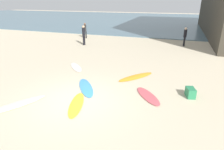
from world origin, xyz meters
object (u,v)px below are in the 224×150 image
at_px(surfboard_0, 76,67).
at_px(beachgoer_far, 84,34).
at_px(surfboard_4, 136,77).
at_px(surfboard_3, 148,96).
at_px(beachgoer_near, 185,36).
at_px(beachgoer_mid, 85,30).
at_px(surfboard_1, 16,105).
at_px(surfboard_5, 76,104).
at_px(surfboard_2, 86,87).
at_px(beach_cooler, 190,93).

distance_m(surfboard_0, beachgoer_far, 6.78).
relative_size(surfboard_4, beachgoer_far, 1.30).
distance_m(surfboard_3, beachgoer_far, 11.61).
height_order(surfboard_0, surfboard_3, same).
xyz_separation_m(beachgoer_near, beachgoer_mid, (-10.58, 0.60, -0.04)).
xyz_separation_m(surfboard_4, beachgoer_far, (-6.55, 6.62, 1.01)).
bearing_deg(surfboard_1, surfboard_5, -130.32).
relative_size(surfboard_2, surfboard_5, 1.09).
relative_size(surfboard_0, beach_cooler, 3.54).
relative_size(surfboard_0, surfboard_1, 0.79).
xyz_separation_m(surfboard_0, surfboard_1, (-0.04, -5.14, 0.00)).
bearing_deg(surfboard_1, surfboard_4, -101.09).
relative_size(surfboard_4, beach_cooler, 4.25).
distance_m(surfboard_5, beachgoer_near, 13.83).
xyz_separation_m(surfboard_4, beach_cooler, (2.83, -1.54, 0.18)).
distance_m(beachgoer_near, beach_cooler, 10.80).
height_order(surfboard_4, surfboard_5, same).
bearing_deg(beach_cooler, surfboard_3, -161.96).
height_order(beachgoer_near, beachgoer_far, beachgoer_far).
height_order(surfboard_3, surfboard_4, surfboard_3).
xyz_separation_m(surfboard_5, beachgoer_near, (4.30, 13.11, 0.94)).
bearing_deg(beachgoer_near, surfboard_4, 173.76).
relative_size(beachgoer_far, beach_cooler, 3.27).
bearing_deg(surfboard_2, beachgoer_mid, -98.75).
bearing_deg(beachgoer_near, beachgoer_mid, 96.14).
height_order(surfboard_2, beachgoer_mid, beachgoer_mid).
xyz_separation_m(surfboard_3, beachgoer_near, (1.57, 11.37, 0.94)).
bearing_deg(surfboard_0, surfboard_2, 85.76).
distance_m(surfboard_3, beach_cooler, 1.92).
relative_size(surfboard_2, beachgoer_far, 1.24).
relative_size(surfboard_1, surfboard_4, 1.05).
xyz_separation_m(surfboard_3, beachgoer_mid, (-9.01, 11.97, 0.90)).
distance_m(surfboard_4, beach_cooler, 3.23).
bearing_deg(surfboard_3, surfboard_0, -62.65).
xyz_separation_m(surfboard_2, surfboard_3, (3.09, 0.08, -0.00)).
distance_m(surfboard_3, beachgoer_near, 11.51).
height_order(surfboard_4, beachgoer_near, beachgoer_near).
xyz_separation_m(surfboard_1, beachgoer_far, (-2.46, 11.36, 1.01)).
relative_size(surfboard_0, beachgoer_near, 1.15).
bearing_deg(beachgoer_mid, surfboard_5, 105.15).
bearing_deg(surfboard_0, surfboard_5, 77.38).
bearing_deg(surfboard_1, surfboard_2, -98.91).
bearing_deg(surfboard_2, surfboard_1, 16.50).
bearing_deg(surfboard_2, surfboard_3, 146.66).
xyz_separation_m(surfboard_5, beachgoer_mid, (-6.28, 13.71, 0.90)).
relative_size(surfboard_3, surfboard_5, 0.90).
bearing_deg(beachgoer_near, surfboard_0, 152.47).
height_order(surfboard_3, surfboard_5, surfboard_3).
xyz_separation_m(beachgoer_near, beachgoer_far, (-9.13, -2.61, 0.07)).
distance_m(surfboard_2, beach_cooler, 4.95).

